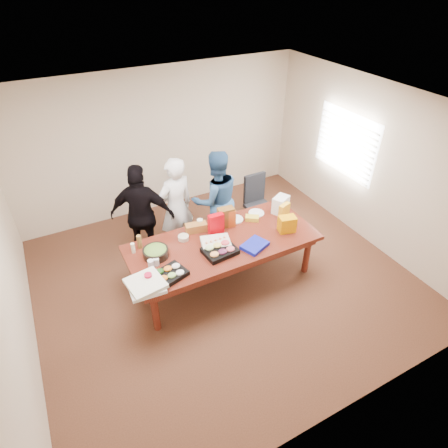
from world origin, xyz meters
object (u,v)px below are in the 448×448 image
conference_table (223,260)px  salad_bowl (156,253)px  office_chair (259,206)px  sheet_cake (216,243)px  person_center (176,208)px  person_right (216,200)px

conference_table → salad_bowl: salad_bowl is taller
office_chair → sheet_cake: size_ratio=2.41×
person_center → salad_bowl: 1.07m
conference_table → person_center: (-0.34, 0.98, 0.50)m
sheet_cake → person_right: bearing=78.6°
office_chair → person_center: person_center is taller
conference_table → person_right: (0.34, 0.91, 0.49)m
office_chair → salad_bowl: office_chair is taller
sheet_cake → salad_bowl: size_ratio=1.15×
person_right → conference_table: bearing=75.3°
office_chair → person_right: bearing=178.5°
person_right → salad_bowl: person_right is taller
office_chair → person_right: size_ratio=0.58×
office_chair → conference_table: bearing=-144.0°
office_chair → person_right: person_right is taller
person_center → person_right: 0.69m
conference_table → person_right: size_ratio=1.62×
office_chair → sheet_cake: 1.65m
office_chair → salad_bowl: (-2.19, -0.76, 0.31)m
conference_table → sheet_cake: 0.43m
person_center → sheet_cake: person_center is taller
conference_table → office_chair: bearing=36.7°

